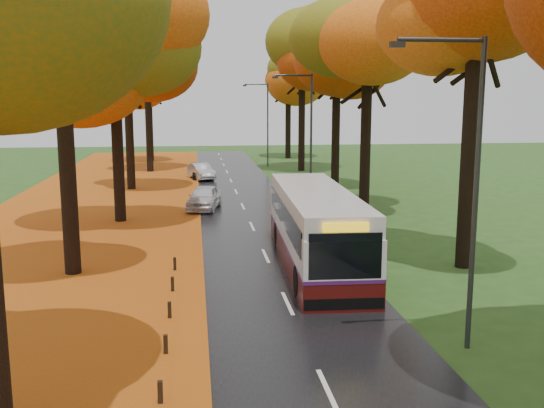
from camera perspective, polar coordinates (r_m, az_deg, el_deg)
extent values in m
cube|color=black|center=(32.16, -2.06, -1.79)|extent=(6.50, 90.00, 0.04)
cube|color=silver|center=(32.15, -2.06, -1.75)|extent=(0.12, 90.00, 0.01)
cube|color=#884B0C|center=(32.62, -18.01, -2.12)|extent=(12.00, 90.00, 0.02)
cube|color=#C94D14|center=(32.03, -7.50, -1.88)|extent=(0.90, 90.00, 0.01)
cylinder|color=black|center=(23.42, -18.78, 4.61)|extent=(0.60, 0.60, 9.15)
cylinder|color=black|center=(33.21, -14.33, 5.22)|extent=(0.60, 0.60, 8.00)
ellipsoid|color=orange|center=(33.21, -14.71, 13.85)|extent=(9.20, 9.20, 7.18)
cylinder|color=black|center=(45.16, -13.28, 6.77)|extent=(0.60, 0.60, 8.58)
ellipsoid|color=orange|center=(45.22, -13.56, 13.56)|extent=(8.00, 8.00, 6.24)
cylinder|color=black|center=(56.05, -11.53, 7.67)|extent=(0.60, 0.60, 9.15)
ellipsoid|color=orange|center=(56.14, -11.74, 13.51)|extent=(9.20, 9.20, 7.18)
cylinder|color=black|center=(66.08, -11.42, 7.47)|extent=(0.60, 0.60, 8.00)
ellipsoid|color=orange|center=(66.08, -11.57, 11.81)|extent=(8.00, 8.00, 6.24)
cylinder|color=black|center=(24.27, 18.05, 4.89)|extent=(0.60, 0.60, 9.22)
cylinder|color=black|center=(35.33, 8.80, 5.82)|extent=(0.60, 0.60, 8.19)
ellipsoid|color=#E05210|center=(35.35, 9.02, 14.13)|extent=(9.20, 9.20, 7.18)
cylinder|color=black|center=(45.12, 6.03, 7.05)|extent=(0.60, 0.60, 8.70)
ellipsoid|color=#E05210|center=(45.19, 6.15, 13.96)|extent=(8.20, 8.20, 6.40)
cylinder|color=black|center=(55.76, 2.81, 7.88)|extent=(0.60, 0.60, 9.22)
ellipsoid|color=#E05210|center=(55.86, 2.86, 13.79)|extent=(9.20, 9.20, 7.18)
cylinder|color=black|center=(67.71, 1.52, 7.79)|extent=(0.60, 0.60, 8.19)
ellipsoid|color=#E05210|center=(67.72, 1.54, 12.13)|extent=(8.20, 8.20, 6.40)
cube|color=black|center=(13.88, -10.48, -17.03)|extent=(0.11, 0.11, 0.52)
cube|color=black|center=(16.24, -9.98, -12.90)|extent=(0.11, 0.11, 0.52)
cube|color=black|center=(18.66, -9.62, -9.82)|extent=(0.11, 0.11, 0.52)
cube|color=black|center=(21.13, -9.35, -7.46)|extent=(0.11, 0.11, 0.52)
cube|color=black|center=(23.62, -9.13, -5.60)|extent=(0.11, 0.11, 0.52)
cylinder|color=#333538|center=(16.20, 18.61, 0.46)|extent=(0.14, 0.14, 8.00)
cylinder|color=#333538|center=(15.62, 15.66, 14.65)|extent=(2.20, 0.11, 0.11)
cube|color=#333538|center=(15.22, 11.70, 14.49)|extent=(0.35, 0.18, 0.14)
cylinder|color=#333538|center=(37.13, 3.69, 5.96)|extent=(0.14, 0.14, 8.00)
cylinder|color=#333538|center=(36.88, 2.05, 12.01)|extent=(2.20, 0.11, 0.11)
cube|color=#333538|center=(36.71, 0.31, 11.84)|extent=(0.35, 0.18, 0.14)
cylinder|color=#333538|center=(58.85, -0.40, 7.40)|extent=(0.14, 0.14, 8.00)
cylinder|color=#333538|center=(58.69, -1.50, 11.20)|extent=(2.20, 0.11, 0.11)
cube|color=#333538|center=(58.58, -2.59, 11.08)|extent=(0.35, 0.18, 0.14)
cube|color=#450D0A|center=(24.08, 4.10, -4.61)|extent=(2.99, 11.32, 0.92)
cube|color=silver|center=(23.82, 4.14, -1.99)|extent=(2.99, 11.32, 1.33)
cube|color=silver|center=(23.64, 4.17, 0.43)|extent=(2.93, 11.09, 0.71)
cube|color=#471959|center=(23.96, 4.12, -3.43)|extent=(3.01, 11.34, 0.12)
cube|color=black|center=(23.74, 4.15, -1.03)|extent=(2.98, 10.42, 0.87)
cube|color=black|center=(18.43, 6.91, -4.91)|extent=(2.25, 0.15, 1.43)
cube|color=yellow|center=(18.23, 6.97, -2.21)|extent=(1.40, 0.11, 0.29)
cube|color=black|center=(18.89, 6.80, -9.30)|extent=(2.50, 0.22, 0.36)
cylinder|color=black|center=(20.26, 2.57, -7.23)|extent=(0.33, 1.03, 1.02)
cylinder|color=black|center=(20.69, 8.98, -6.99)|extent=(0.33, 1.03, 1.02)
cylinder|color=black|center=(27.17, 0.57, -2.81)|extent=(0.33, 1.03, 1.02)
cylinder|color=black|center=(27.49, 5.38, -2.70)|extent=(0.33, 1.03, 1.02)
imported|color=silver|center=(36.16, -6.40, 0.61)|extent=(2.47, 4.35, 1.40)
imported|color=#A6A9AE|center=(49.93, -6.68, 3.08)|extent=(2.41, 4.14, 1.29)
imported|color=black|center=(50.84, -6.69, 3.10)|extent=(1.76, 3.93, 1.12)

